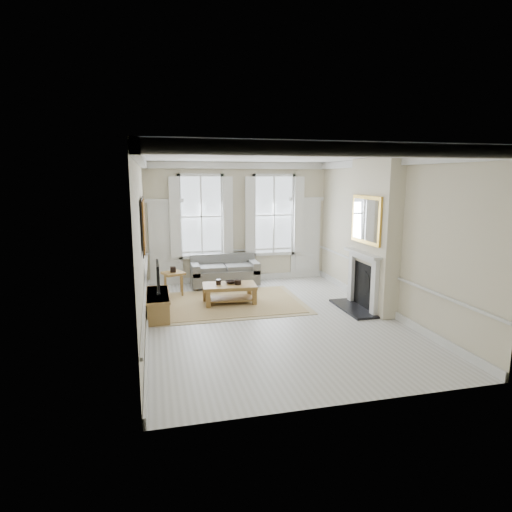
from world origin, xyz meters
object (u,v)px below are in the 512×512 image
object	(u,v)px
sofa	(224,273)
coffee_table	(229,288)
tv_stand	(158,305)
side_table	(173,276)

from	to	relation	value
sofa	coffee_table	bearing A→B (deg)	-95.65
sofa	coffee_table	distance (m)	1.78
coffee_table	tv_stand	size ratio (longest dim) A/B	0.93
sofa	side_table	bearing A→B (deg)	-154.53
side_table	tv_stand	bearing A→B (deg)	-104.12
sofa	tv_stand	world-z (taller)	sofa
coffee_table	tv_stand	xyz separation A→B (m)	(-1.67, -0.56, -0.14)
sofa	side_table	size ratio (longest dim) A/B	2.89
coffee_table	sofa	bearing A→B (deg)	88.97
coffee_table	tv_stand	distance (m)	1.77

